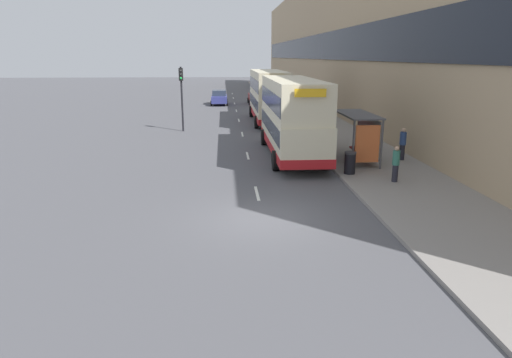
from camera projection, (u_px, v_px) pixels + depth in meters
name	position (u px, v px, depth m)	size (l,w,h in m)	color
ground_plane	(263.00, 219.00, 15.94)	(220.00, 220.00, 0.00)	#515156
pavement	(290.00, 104.00, 53.43)	(5.00, 93.00, 0.14)	gray
terrace_facade	(326.00, 41.00, 51.85)	(3.10, 93.00, 14.35)	tan
lane_mark_0	(257.00, 193.00, 18.89)	(0.12, 2.00, 0.01)	silver
lane_mark_1	(248.00, 156.00, 26.00)	(0.12, 2.00, 0.01)	silver
lane_mark_2	(242.00, 134.00, 33.11)	(0.12, 2.00, 0.01)	silver
lane_mark_3	(239.00, 120.00, 40.22)	(0.12, 2.00, 0.01)	silver
lane_mark_4	(236.00, 111.00, 47.33)	(0.12, 2.00, 0.01)	silver
lane_mark_5	(235.00, 103.00, 54.44)	(0.12, 2.00, 0.01)	silver
lane_mark_6	(233.00, 98.00, 61.55)	(0.12, 2.00, 0.01)	silver
lane_mark_7	(232.00, 94.00, 68.66)	(0.12, 2.00, 0.01)	silver
bus_shelter	(362.00, 129.00, 23.51)	(1.60, 4.20, 2.48)	#4C4C51
double_decker_bus_near	(292.00, 116.00, 25.29)	(2.85, 10.41, 4.30)	beige
double_decker_bus_ahead	(269.00, 95.00, 38.57)	(2.85, 10.97, 4.30)	beige
car_0	(219.00, 97.00, 53.01)	(1.97, 4.41, 1.66)	navy
car_1	(257.00, 96.00, 53.85)	(2.10, 4.42, 1.83)	maroon
pedestrian_at_shelter	(396.00, 164.00, 19.94)	(0.32, 0.32, 1.59)	#23232D
pedestrian_1	(403.00, 144.00, 24.16)	(0.34, 0.34, 1.71)	#23232D
litter_bin	(350.00, 163.00, 21.37)	(0.55, 0.55, 1.05)	black
traffic_light_far_kerb	(181.00, 88.00, 33.64)	(0.30, 0.32, 4.75)	black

